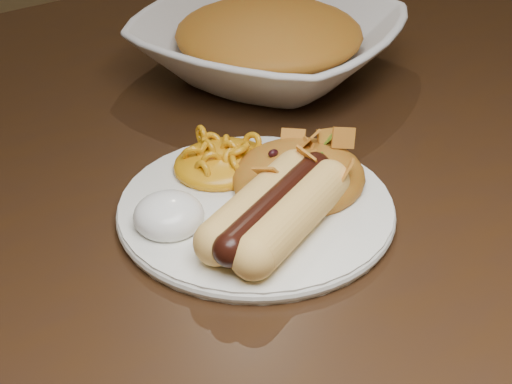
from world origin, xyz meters
TOP-DOWN VIEW (x-y plane):
  - table at (0.00, 0.00)m, footprint 1.60×0.90m
  - plate at (0.11, -0.09)m, footprint 0.22×0.22m
  - hotdog at (0.10, -0.12)m, footprint 0.12×0.10m
  - mac_and_cheese at (0.12, -0.03)m, footprint 0.10×0.09m
  - sour_cream at (0.04, -0.07)m, footprint 0.07×0.07m
  - taco_salad at (0.15, -0.09)m, footprint 0.11×0.10m
  - serving_bowl at (0.27, 0.11)m, footprint 0.34×0.34m
  - bowl_filling at (0.27, 0.11)m, footprint 0.21×0.21m

SIDE VIEW (x-z plane):
  - table at x=0.00m, z-range 0.28..1.03m
  - plate at x=0.11m, z-range 0.75..0.76m
  - mac_and_cheese at x=0.12m, z-range 0.76..0.79m
  - sour_cream at x=0.04m, z-range 0.76..0.79m
  - hotdog at x=0.10m, z-range 0.76..0.79m
  - taco_salad at x=0.15m, z-range 0.76..0.80m
  - serving_bowl at x=0.27m, z-range 0.75..0.81m
  - bowl_filling at x=0.27m, z-range 0.78..0.82m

